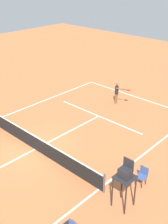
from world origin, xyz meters
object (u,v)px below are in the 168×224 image
tennis_ball (99,119)px  courtside_chair_mid (142,175)px  umpire_chair (125,176)px  player_serving (117,92)px

tennis_ball → courtside_chair_mid: (-5.78, 3.59, 0.50)m
umpire_chair → courtside_chair_mid: size_ratio=2.54×
umpire_chair → tennis_ball: bearing=-41.9°
player_serving → umpire_chair: bearing=19.0°
player_serving → tennis_ball: 3.17m
tennis_ball → umpire_chair: size_ratio=0.03×
player_serving → tennis_ball: (-0.71, 2.93, -0.98)m
player_serving → umpire_chair: umpire_chair is taller
tennis_ball → umpire_chair: bearing=138.1°
umpire_chair → courtside_chair_mid: 2.07m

